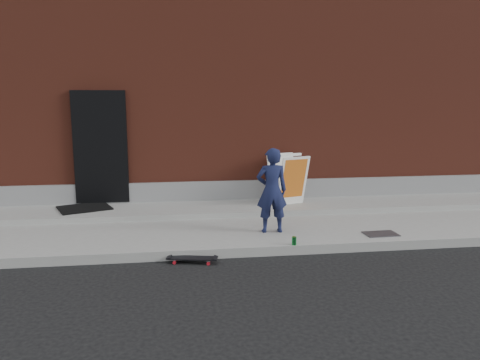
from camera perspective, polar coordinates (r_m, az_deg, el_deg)
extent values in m
plane|color=black|center=(7.17, 1.52, -9.39)|extent=(80.00, 80.00, 0.00)
cube|color=gray|center=(8.56, -0.13, -5.61)|extent=(20.00, 3.00, 0.15)
cube|color=gray|center=(9.39, -0.87, -3.41)|extent=(20.00, 1.20, 0.10)
cube|color=maroon|center=(13.71, -3.30, 10.50)|extent=(20.00, 8.00, 5.00)
cube|color=gray|center=(9.89, -1.28, -1.24)|extent=(20.00, 0.10, 0.40)
cube|color=black|center=(9.79, -16.63, 3.85)|extent=(1.05, 0.12, 2.25)
imported|color=#171C40|center=(7.78, 3.89, -1.28)|extent=(0.52, 0.35, 1.42)
cylinder|color=red|center=(7.00, -3.70, -9.68)|extent=(0.05, 0.04, 0.05)
cylinder|color=red|center=(6.85, -3.88, -10.12)|extent=(0.05, 0.04, 0.05)
cylinder|color=red|center=(7.08, -7.73, -9.51)|extent=(0.05, 0.04, 0.05)
cylinder|color=red|center=(6.94, -8.01, -9.94)|extent=(0.05, 0.04, 0.05)
cube|color=#B7B7BC|center=(6.91, -3.79, -9.64)|extent=(0.08, 0.16, 0.02)
cube|color=#B7B7BC|center=(7.00, -7.88, -9.47)|extent=(0.08, 0.16, 0.02)
cube|color=black|center=(6.95, -5.85, -9.44)|extent=(0.74, 0.33, 0.01)
cube|color=white|center=(9.37, 6.50, -0.10)|extent=(0.66, 0.44, 0.99)
cube|color=white|center=(9.75, 5.16, 0.32)|extent=(0.66, 0.44, 0.99)
cube|color=gold|center=(9.36, 6.57, -0.43)|extent=(0.55, 0.34, 0.79)
cube|color=white|center=(9.49, 5.87, 3.07)|extent=(0.60, 0.22, 0.05)
cylinder|color=#1B8B37|center=(7.28, 6.62, -7.37)|extent=(0.09, 0.09, 0.13)
cube|color=black|center=(9.61, -18.43, -3.24)|extent=(1.15, 1.06, 0.03)
cube|color=#4C4B4F|center=(8.12, 16.79, -6.31)|extent=(0.55, 0.37, 0.02)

